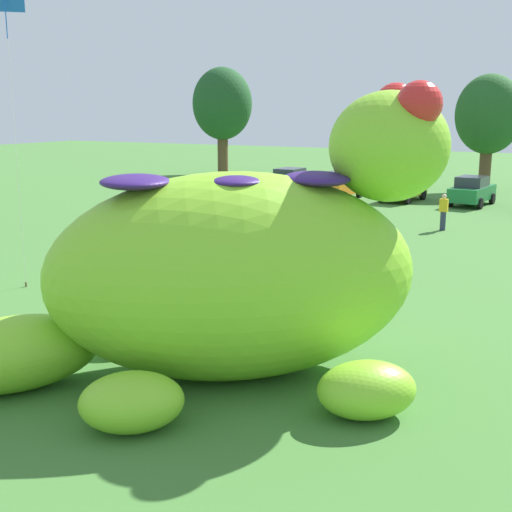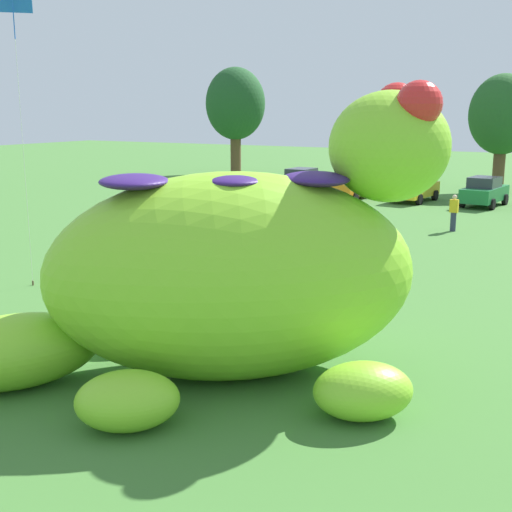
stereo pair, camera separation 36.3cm
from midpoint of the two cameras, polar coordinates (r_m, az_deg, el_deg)
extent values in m
plane|color=#427533|center=(15.62, 0.12, -8.68)|extent=(160.00, 160.00, 0.00)
ellipsoid|color=#8CD12D|center=(14.10, -1.27, -1.72)|extent=(8.49, 7.82, 4.36)
ellipsoid|color=#8CD12D|center=(14.48, 11.88, 8.99)|extent=(3.41, 3.37, 2.30)
sphere|color=red|center=(15.17, 12.45, 12.37)|extent=(0.92, 0.92, 0.92)
sphere|color=red|center=(13.99, 14.30, 12.31)|extent=(0.92, 0.92, 0.92)
ellipsoid|color=navy|center=(14.07, 5.79, 6.49)|extent=(2.17, 2.23, 0.29)
ellipsoid|color=navy|center=(13.75, -1.31, 6.41)|extent=(2.17, 2.23, 0.29)
ellipsoid|color=navy|center=(13.65, -9.45, 6.21)|extent=(2.17, 2.23, 0.29)
ellipsoid|color=#8CD12D|center=(17.21, 4.83, -4.85)|extent=(2.29, 2.20, 1.07)
ellipsoid|color=#8CD12D|center=(12.83, 9.82, -11.12)|extent=(2.29, 2.20, 1.07)
ellipsoid|color=#8CD12D|center=(16.60, -9.56, -5.62)|extent=(2.29, 2.20, 1.07)
ellipsoid|color=#8CD12D|center=(12.44, -9.93, -11.91)|extent=(2.29, 2.20, 1.07)
ellipsoid|color=#8CD12D|center=(14.68, -18.93, -7.61)|extent=(3.32, 3.88, 1.53)
cube|color=black|center=(45.57, 4.14, 6.13)|extent=(1.83, 4.15, 0.80)
cube|color=#2D333D|center=(45.37, 4.07, 6.99)|extent=(1.56, 2.01, 0.60)
cylinder|color=black|center=(47.13, 3.93, 5.85)|extent=(0.26, 0.65, 0.64)
cylinder|color=black|center=(46.37, 5.80, 5.71)|extent=(0.26, 0.65, 0.64)
cylinder|color=black|center=(44.90, 2.42, 5.55)|extent=(0.26, 0.65, 0.64)
cylinder|color=black|center=(44.11, 4.36, 5.40)|extent=(0.26, 0.65, 0.64)
cube|color=orange|center=(43.20, 8.23, 5.70)|extent=(1.85, 4.16, 0.80)
cube|color=#2D333D|center=(42.99, 8.17, 6.61)|extent=(1.57, 2.02, 0.60)
cylinder|color=black|center=(44.74, 7.87, 5.42)|extent=(0.26, 0.65, 0.64)
cylinder|color=black|center=(44.09, 9.89, 5.25)|extent=(0.26, 0.65, 0.64)
cylinder|color=black|center=(42.44, 6.46, 5.09)|extent=(0.26, 0.65, 0.64)
cylinder|color=black|center=(41.75, 8.58, 4.91)|extent=(0.26, 0.65, 0.64)
cube|color=yellow|center=(42.88, 13.43, 5.44)|extent=(2.09, 4.24, 0.80)
cube|color=#2D333D|center=(42.67, 13.40, 6.36)|extent=(1.68, 2.10, 0.60)
cylinder|color=black|center=(44.42, 13.00, 5.17)|extent=(0.30, 0.66, 0.64)
cylinder|color=black|center=(43.81, 15.06, 4.97)|extent=(0.30, 0.66, 0.64)
cylinder|color=black|center=(42.09, 11.68, 4.85)|extent=(0.30, 0.66, 0.64)
cylinder|color=black|center=(41.45, 13.83, 4.64)|extent=(0.30, 0.66, 0.64)
cube|color=#1E7238|center=(41.95, 18.91, 4.97)|extent=(2.10, 4.25, 0.80)
cube|color=#2D333D|center=(41.73, 18.92, 5.90)|extent=(1.68, 2.11, 0.60)
cylinder|color=black|center=(43.45, 18.29, 4.71)|extent=(0.30, 0.66, 0.64)
cylinder|color=black|center=(42.98, 20.45, 4.48)|extent=(0.30, 0.66, 0.64)
cylinder|color=black|center=(41.04, 17.22, 4.37)|extent=(0.30, 0.66, 0.64)
cylinder|color=black|center=(40.55, 19.50, 4.12)|extent=(0.30, 0.66, 0.64)
cylinder|color=brown|center=(59.82, -1.54, 8.47)|extent=(0.91, 0.91, 3.20)
ellipsoid|color=#1E4C23|center=(59.68, -1.56, 12.70)|extent=(5.12, 5.12, 6.14)
cylinder|color=brown|center=(54.71, 10.42, 7.39)|extent=(0.63, 0.63, 2.19)
ellipsoid|color=#2D662D|center=(54.55, 10.55, 10.55)|extent=(3.50, 3.50, 4.20)
cylinder|color=brown|center=(49.29, 19.93, 6.68)|extent=(0.79, 0.79, 2.78)
ellipsoid|color=#235623|center=(49.11, 20.26, 11.13)|extent=(4.45, 4.45, 5.34)
cylinder|color=#726656|center=(27.01, 3.83, 1.27)|extent=(0.26, 0.26, 0.88)
cube|color=white|center=(26.87, 3.85, 2.82)|extent=(0.38, 0.22, 0.60)
sphere|color=#9E7051|center=(26.81, 3.86, 3.71)|extent=(0.22, 0.22, 0.22)
cylinder|color=#2D334C|center=(32.89, 16.56, 2.78)|extent=(0.26, 0.26, 0.88)
cube|color=gold|center=(32.79, 16.64, 4.05)|extent=(0.38, 0.22, 0.60)
sphere|color=beige|center=(32.73, 16.69, 4.78)|extent=(0.22, 0.22, 0.22)
cylinder|color=#2D334C|center=(26.77, -0.77, 1.20)|extent=(0.26, 0.26, 0.88)
cube|color=red|center=(26.64, -0.77, 2.76)|extent=(0.38, 0.22, 0.60)
sphere|color=brown|center=(26.57, -0.77, 3.66)|extent=(0.22, 0.22, 0.22)
cylinder|color=brown|center=(23.01, -17.84, -2.18)|extent=(0.06, 0.06, 0.15)
cylinder|color=silver|center=(22.35, -18.61, 9.23)|extent=(0.01, 0.01, 8.98)
cylinder|color=blue|center=(22.49, -19.27, 18.38)|extent=(0.03, 0.03, 1.20)
camera|label=1|loc=(0.18, -89.30, 0.15)|focal=47.52mm
camera|label=2|loc=(0.18, 90.70, -0.15)|focal=47.52mm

